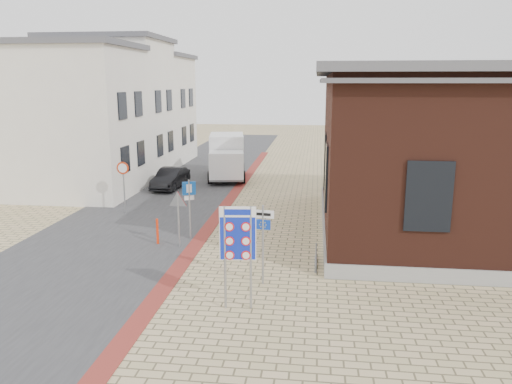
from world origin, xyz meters
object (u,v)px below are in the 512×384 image
at_px(parking_sign, 189,199).
at_px(box_truck, 227,156).
at_px(sedan, 170,178).
at_px(essen_sign, 263,232).
at_px(border_sign, 238,236).
at_px(bollard, 157,232).

bearing_deg(parking_sign, box_truck, 69.27).
relative_size(sedan, parking_sign, 1.52).
bearing_deg(essen_sign, border_sign, -96.35).
bearing_deg(essen_sign, parking_sign, 138.16).
relative_size(box_truck, bollard, 5.52).
xyz_separation_m(parking_sign, bollard, (-1.10, -0.80, -1.14)).
bearing_deg(parking_sign, sedan, 86.47).
distance_m(box_truck, essen_sign, 17.69).
height_order(essen_sign, parking_sign, essen_sign).
relative_size(box_truck, border_sign, 1.93).
xyz_separation_m(border_sign, bollard, (-4.00, 5.20, -1.60)).
bearing_deg(parking_sign, essen_sign, -75.39).
relative_size(border_sign, bollard, 2.86).
bearing_deg(bollard, parking_sign, 36.13).
bearing_deg(sedan, essen_sign, -59.16).
bearing_deg(sedan, parking_sign, -65.44).
distance_m(sedan, bollard, 10.58).
relative_size(sedan, bollard, 3.59).
bearing_deg(bollard, box_truck, 88.87).
height_order(border_sign, parking_sign, border_sign).
xyz_separation_m(sedan, parking_sign, (3.61, -9.47, 1.05)).
xyz_separation_m(box_truck, essen_sign, (4.23, -17.18, 0.23)).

